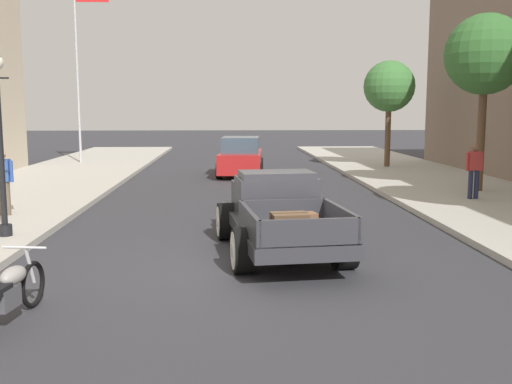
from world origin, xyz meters
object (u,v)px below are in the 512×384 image
(pedestrian_sidewalk_right, at_px, (474,168))
(street_tree_second, at_px, (485,55))
(pedestrian_sidewalk_left, at_px, (3,178))
(hotrod_truck_gunmetal, at_px, (277,213))
(street_tree_third, at_px, (389,87))
(flagpole, at_px, (81,49))
(motorcycle_parked, at_px, (6,293))
(car_background_red, at_px, (241,158))

(pedestrian_sidewalk_right, bearing_deg, street_tree_second, 62.53)
(street_tree_second, bearing_deg, pedestrian_sidewalk_left, -164.17)
(pedestrian_sidewalk_right, bearing_deg, hotrod_truck_gunmetal, -138.85)
(street_tree_third, bearing_deg, pedestrian_sidewalk_left, -136.75)
(flagpole, height_order, street_tree_third, flagpole)
(flagpole, bearing_deg, street_tree_second, -35.88)
(flagpole, distance_m, street_tree_third, 15.07)
(motorcycle_parked, relative_size, street_tree_second, 0.37)
(pedestrian_sidewalk_left, relative_size, flagpole, 0.18)
(hotrod_truck_gunmetal, relative_size, flagpole, 0.55)
(street_tree_second, distance_m, street_tree_third, 8.48)
(pedestrian_sidewalk_left, xyz_separation_m, street_tree_second, (13.92, 3.94, 3.43))
(motorcycle_parked, relative_size, flagpole, 0.23)
(hotrod_truck_gunmetal, distance_m, motorcycle_parked, 5.59)
(pedestrian_sidewalk_left, xyz_separation_m, flagpole, (-1.55, 15.13, 4.68))
(hotrod_truck_gunmetal, height_order, motorcycle_parked, hotrod_truck_gunmetal)
(street_tree_third, bearing_deg, flagpole, 169.31)
(pedestrian_sidewalk_right, relative_size, street_tree_second, 0.29)
(flagpole, relative_size, street_tree_third, 1.87)
(motorcycle_parked, relative_size, street_tree_third, 0.43)
(motorcycle_parked, relative_size, car_background_red, 0.48)
(hotrod_truck_gunmetal, xyz_separation_m, flagpole, (-8.17, 18.53, 5.02))
(hotrod_truck_gunmetal, height_order, pedestrian_sidewalk_right, pedestrian_sidewalk_right)
(pedestrian_sidewalk_left, distance_m, street_tree_second, 14.87)
(motorcycle_parked, xyz_separation_m, flagpole, (-4.31, 22.57, 5.33))
(hotrod_truck_gunmetal, relative_size, street_tree_second, 0.89)
(hotrod_truck_gunmetal, height_order, pedestrian_sidewalk_left, pedestrian_sidewalk_left)
(hotrod_truck_gunmetal, xyz_separation_m, street_tree_second, (7.29, 7.35, 3.76))
(car_background_red, xyz_separation_m, street_tree_second, (7.71, -6.18, 3.75))
(pedestrian_sidewalk_left, height_order, street_tree_second, street_tree_second)
(flagpole, relative_size, street_tree_second, 1.61)
(street_tree_second, bearing_deg, street_tree_third, 95.29)
(pedestrian_sidewalk_left, bearing_deg, motorcycle_parked, -69.61)
(flagpole, xyz_separation_m, street_tree_second, (15.46, -11.18, -1.25))
(hotrod_truck_gunmetal, distance_m, street_tree_third, 17.33)
(flagpole, bearing_deg, pedestrian_sidewalk_right, -41.77)
(pedestrian_sidewalk_left, bearing_deg, street_tree_second, 15.83)
(motorcycle_parked, height_order, car_background_red, car_background_red)
(pedestrian_sidewalk_right, distance_m, flagpole, 20.04)
(hotrod_truck_gunmetal, relative_size, pedestrian_sidewalk_right, 3.07)
(motorcycle_parked, distance_m, car_background_red, 17.90)
(street_tree_third, bearing_deg, street_tree_second, -84.71)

